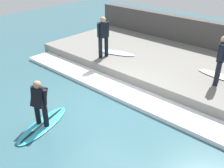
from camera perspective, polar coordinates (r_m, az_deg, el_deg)
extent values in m
plane|color=#335B66|center=(8.09, -2.25, -5.55)|extent=(28.00, 28.00, 0.00)
cube|color=slate|center=(10.80, 12.36, 4.06)|extent=(4.40, 10.73, 0.44)
cube|color=#474442|center=(12.68, 18.40, 9.62)|extent=(0.50, 11.27, 1.59)
cube|color=white|center=(8.83, 3.19, -2.01)|extent=(1.02, 10.20, 0.13)
ellipsoid|color=#2DADD1|center=(7.64, -14.78, -8.58)|extent=(2.04, 1.10, 0.06)
ellipsoid|color=black|center=(7.62, -14.81, -8.39)|extent=(1.75, 0.60, 0.01)
cylinder|color=black|center=(7.37, -14.26, -6.81)|extent=(0.14, 0.14, 0.60)
cylinder|color=black|center=(7.53, -15.89, -6.25)|extent=(0.14, 0.14, 0.60)
cube|color=black|center=(7.15, -15.64, -2.72)|extent=(0.47, 0.45, 0.58)
sphere|color=#A87A5B|center=(6.98, -16.02, -0.12)|extent=(0.21, 0.21, 0.21)
cylinder|color=black|center=(7.02, -14.41, -2.87)|extent=(0.10, 0.18, 0.49)
cylinder|color=black|center=(7.26, -16.90, -2.13)|extent=(0.10, 0.18, 0.49)
cylinder|color=black|center=(10.71, -1.24, 8.17)|extent=(0.16, 0.16, 0.83)
cylinder|color=black|center=(10.54, -2.53, 7.83)|extent=(0.16, 0.16, 0.83)
cube|color=black|center=(10.41, -1.94, 11.69)|extent=(0.42, 0.30, 0.60)
sphere|color=tan|center=(10.30, -1.98, 13.82)|extent=(0.23, 0.23, 0.23)
cylinder|color=black|center=(10.52, -0.96, 12.08)|extent=(0.11, 0.12, 0.52)
cylinder|color=black|center=(10.27, -2.95, 11.65)|extent=(0.11, 0.12, 0.52)
ellipsoid|color=silver|center=(11.13, 0.86, 6.85)|extent=(0.99, 1.76, 0.06)
cylinder|color=black|center=(9.25, 22.16, 2.75)|extent=(0.15, 0.15, 0.82)
cylinder|color=black|center=(8.98, 21.93, 2.06)|extent=(0.15, 0.15, 0.82)
cube|color=black|center=(8.86, 22.85, 6.51)|extent=(0.42, 0.32, 0.59)
cylinder|color=black|center=(9.05, 23.04, 7.13)|extent=(0.11, 0.11, 0.52)
cylinder|color=black|center=(8.64, 22.72, 6.27)|extent=(0.11, 0.11, 0.52)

